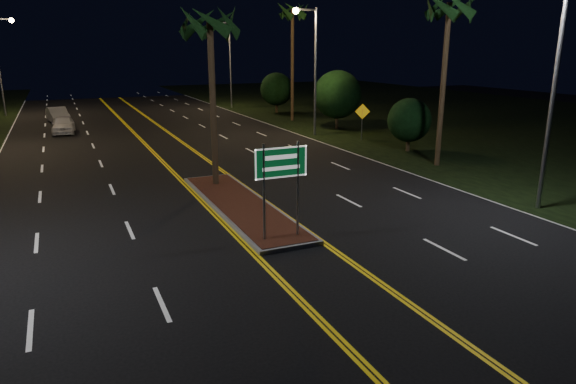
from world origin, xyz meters
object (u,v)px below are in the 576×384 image
palm_right_near (449,8)px  median_island (240,205)px  streetlight_left_far (2,55)px  streetlight_right_mid (311,57)px  shrub_mid (337,95)px  palm_median (210,23)px  shrub_near (409,120)px  streetlight_right_near (550,64)px  car_near (63,123)px  streetlight_right_far (227,54)px  warning_sign (362,117)px  palm_right_far (292,13)px  shrub_far (276,89)px  car_far (58,114)px  highway_sign (281,171)px

palm_right_near → median_island: bearing=-166.5°
streetlight_left_far → streetlight_right_mid: size_ratio=1.00×
median_island → shrub_mid: shrub_mid is taller
streetlight_left_far → palm_median: bearing=-72.4°
palm_right_near → shrub_near: bearing=76.0°
palm_median → palm_right_near: (12.50, -0.50, 0.94)m
streetlight_right_near → streetlight_right_mid: bearing=90.0°
palm_right_near → car_near: bearing=132.2°
palm_right_near → streetlight_left_far: bearing=124.2°
streetlight_right_far → warning_sign: 23.82m
streetlight_right_mid → shrub_mid: bearing=30.6°
streetlight_right_near → palm_right_far: palm_right_far is taller
shrub_near → shrub_far: shrub_far is taller
streetlight_right_mid → streetlight_right_far: same height
streetlight_right_far → warning_sign: (2.39, -23.36, -4.00)m
median_island → shrub_far: shrub_far is taller
median_island → palm_right_far: bearing=60.9°
streetlight_right_mid → shrub_far: 14.74m
palm_median → warning_sign: size_ratio=3.27×
shrub_mid → car_far: (-20.44, 12.89, -1.94)m
streetlight_right_mid → shrub_near: (2.89, -8.00, -3.71)m
streetlight_right_near → shrub_far: 34.31m
streetlight_left_far → shrub_near: 38.67m
streetlight_left_far → palm_right_near: (23.11, -34.00, 2.56)m
median_island → palm_median: (0.00, 3.50, 7.19)m
streetlight_right_near → warning_sign: bearing=81.8°
palm_right_far → car_near: bearing=178.4°
streetlight_right_near → palm_right_far: 28.30m
shrub_mid → car_far: size_ratio=0.98×
palm_right_near → shrub_mid: palm_right_near is taller
shrub_far → palm_median: bearing=-118.4°
shrub_far → palm_right_far: bearing=-99.5°
car_far → streetlight_right_far: bearing=8.1°
palm_right_far → warning_sign: (0.20, -11.36, -7.49)m
shrub_far → streetlight_left_far: bearing=161.9°
highway_sign → shrub_far: size_ratio=0.81×
streetlight_right_far → streetlight_right_near: bearing=-90.0°
median_island → palm_right_near: bearing=13.5°
median_island → streetlight_right_far: streetlight_right_far is taller
warning_sign → car_near: bearing=166.6°
palm_median → car_far: bearing=103.7°
palm_right_far → car_far: palm_right_far is taller
streetlight_right_near → shrub_far: size_ratio=2.27×
palm_right_near → shrub_far: size_ratio=2.35×
streetlight_left_far → car_far: (4.18, -7.11, -4.87)m
palm_median → palm_right_far: palm_right_far is taller
median_island → shrub_mid: 22.18m
palm_right_far → streetlight_right_far: bearing=100.3°
shrub_near → shrub_mid: size_ratio=0.71×
median_island → shrub_near: (13.50, 7.00, 1.86)m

